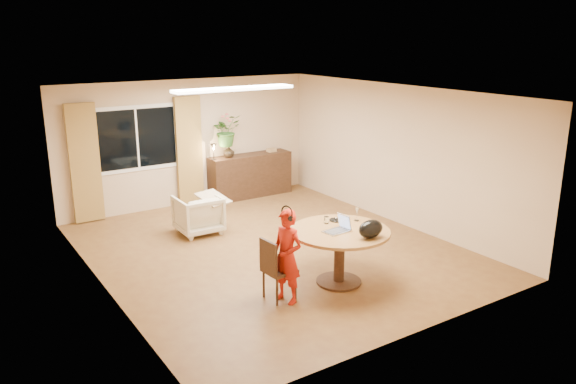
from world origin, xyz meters
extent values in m
plane|color=brown|center=(0.00, 0.00, 0.00)|extent=(6.50, 6.50, 0.00)
plane|color=white|center=(0.00, 0.00, 2.60)|extent=(6.50, 6.50, 0.00)
plane|color=tan|center=(0.00, 3.25, 1.30)|extent=(5.50, 0.00, 5.50)
plane|color=tan|center=(-2.75, 0.00, 1.30)|extent=(0.00, 6.50, 6.50)
plane|color=tan|center=(2.75, 0.00, 1.30)|extent=(0.00, 6.50, 6.50)
cube|color=white|center=(-1.10, 3.23, 1.50)|extent=(1.70, 0.02, 1.30)
cube|color=black|center=(-1.10, 3.22, 1.50)|extent=(1.55, 0.01, 1.15)
cube|color=white|center=(-1.10, 3.22, 1.50)|extent=(0.04, 0.01, 1.15)
cube|color=olive|center=(-2.15, 3.15, 1.15)|extent=(0.55, 0.08, 2.25)
cube|color=olive|center=(-0.05, 3.15, 1.15)|extent=(0.55, 0.08, 2.25)
cube|color=white|center=(0.00, 1.20, 2.57)|extent=(2.20, 0.35, 0.05)
cylinder|color=brown|center=(0.14, -1.62, 0.79)|extent=(1.42, 1.42, 0.04)
cylinder|color=black|center=(0.14, -1.62, 0.38)|extent=(0.15, 0.15, 0.76)
cylinder|color=black|center=(0.14, -1.62, 0.02)|extent=(0.66, 0.66, 0.03)
imported|color=red|center=(-0.81, -1.69, 0.64)|extent=(0.54, 0.44, 1.29)
imported|color=beige|center=(-0.67, 1.44, 0.35)|extent=(0.76, 0.78, 0.70)
cube|color=black|center=(1.30, 3.01, 0.47)|extent=(1.88, 0.46, 0.94)
imported|color=black|center=(0.79, 3.01, 1.06)|extent=(0.26, 0.26, 0.25)
imported|color=#345F23|center=(0.74, 3.01, 1.52)|extent=(0.68, 0.62, 0.66)
camera|label=1|loc=(-4.58, -7.47, 3.49)|focal=35.00mm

